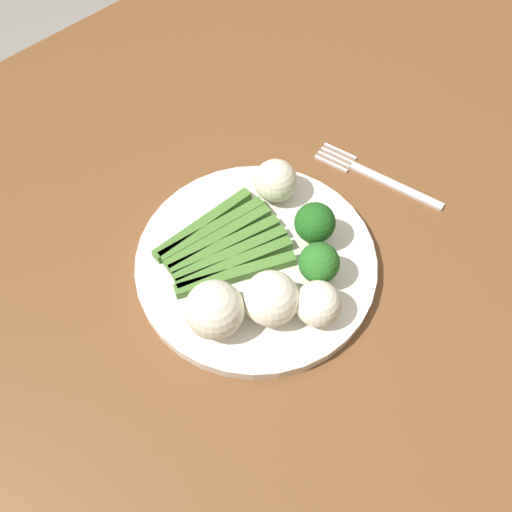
{
  "coord_description": "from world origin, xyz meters",
  "views": [
    {
      "loc": [
        -0.26,
        -0.24,
        1.27
      ],
      "look_at": [
        -0.04,
        -0.02,
        0.77
      ],
      "focal_mm": 38.92,
      "sensor_mm": 36.0,
      "label": 1
    }
  ],
  "objects_px": {
    "cauliflower_back": "(271,298)",
    "broccoli_front_left": "(319,263)",
    "asparagus_bundle": "(223,247)",
    "broccoli_front": "(315,223)",
    "dining_table": "(269,279)",
    "cauliflower_left": "(215,310)",
    "plate": "(256,262)",
    "fork": "(377,177)",
    "cauliflower_near_fork": "(276,181)",
    "cauliflower_near_center": "(318,304)"
  },
  "relations": [
    {
      "from": "asparagus_bundle",
      "to": "cauliflower_left",
      "type": "height_order",
      "value": "cauliflower_left"
    },
    {
      "from": "cauliflower_near_fork",
      "to": "fork",
      "type": "height_order",
      "value": "cauliflower_near_fork"
    },
    {
      "from": "cauliflower_left",
      "to": "fork",
      "type": "bearing_deg",
      "value": 3.37
    },
    {
      "from": "asparagus_bundle",
      "to": "broccoli_front",
      "type": "bearing_deg",
      "value": -22.11
    },
    {
      "from": "cauliflower_near_fork",
      "to": "cauliflower_near_center",
      "type": "height_order",
      "value": "cauliflower_near_fork"
    },
    {
      "from": "cauliflower_left",
      "to": "fork",
      "type": "xyz_separation_m",
      "value": [
        0.27,
        0.02,
        -0.04
      ]
    },
    {
      "from": "cauliflower_left",
      "to": "asparagus_bundle",
      "type": "bearing_deg",
      "value": 43.72
    },
    {
      "from": "dining_table",
      "to": "asparagus_bundle",
      "type": "relative_size",
      "value": 8.28
    },
    {
      "from": "cauliflower_near_fork",
      "to": "cauliflower_back",
      "type": "height_order",
      "value": "cauliflower_back"
    },
    {
      "from": "broccoli_front_left",
      "to": "cauliflower_left",
      "type": "height_order",
      "value": "cauliflower_left"
    },
    {
      "from": "broccoli_front_left",
      "to": "cauliflower_left",
      "type": "xyz_separation_m",
      "value": [
        -0.11,
        0.03,
        -0.0
      ]
    },
    {
      "from": "broccoli_front_left",
      "to": "cauliflower_near_center",
      "type": "bearing_deg",
      "value": -137.51
    },
    {
      "from": "broccoli_front",
      "to": "fork",
      "type": "bearing_deg",
      "value": 5.99
    },
    {
      "from": "cauliflower_back",
      "to": "plate",
      "type": "bearing_deg",
      "value": 59.58
    },
    {
      "from": "cauliflower_near_fork",
      "to": "cauliflower_near_center",
      "type": "xyz_separation_m",
      "value": [
        -0.08,
        -0.14,
        -0.0
      ]
    },
    {
      "from": "cauliflower_near_fork",
      "to": "dining_table",
      "type": "bearing_deg",
      "value": -139.33
    },
    {
      "from": "plate",
      "to": "cauliflower_near_fork",
      "type": "height_order",
      "value": "cauliflower_near_fork"
    },
    {
      "from": "dining_table",
      "to": "cauliflower_near_center",
      "type": "relative_size",
      "value": 26.31
    },
    {
      "from": "broccoli_front",
      "to": "cauliflower_back",
      "type": "distance_m",
      "value": 0.1
    },
    {
      "from": "broccoli_front_left",
      "to": "cauliflower_near_center",
      "type": "height_order",
      "value": "broccoli_front_left"
    },
    {
      "from": "asparagus_bundle",
      "to": "broccoli_front",
      "type": "distance_m",
      "value": 0.1
    },
    {
      "from": "cauliflower_left",
      "to": "cauliflower_near_center",
      "type": "bearing_deg",
      "value": -38.12
    },
    {
      "from": "plate",
      "to": "fork",
      "type": "relative_size",
      "value": 1.58
    },
    {
      "from": "broccoli_front_left",
      "to": "broccoli_front",
      "type": "height_order",
      "value": "broccoli_front"
    },
    {
      "from": "cauliflower_back",
      "to": "broccoli_front_left",
      "type": "bearing_deg",
      "value": -5.08
    },
    {
      "from": "broccoli_front_left",
      "to": "broccoli_front",
      "type": "distance_m",
      "value": 0.05
    },
    {
      "from": "broccoli_front",
      "to": "dining_table",
      "type": "bearing_deg",
      "value": 114.02
    },
    {
      "from": "dining_table",
      "to": "broccoli_front",
      "type": "bearing_deg",
      "value": -65.98
    },
    {
      "from": "asparagus_bundle",
      "to": "cauliflower_near_center",
      "type": "relative_size",
      "value": 3.18
    },
    {
      "from": "cauliflower_left",
      "to": "cauliflower_near_fork",
      "type": "height_order",
      "value": "cauliflower_left"
    },
    {
      "from": "asparagus_bundle",
      "to": "cauliflower_left",
      "type": "distance_m",
      "value": 0.09
    },
    {
      "from": "plate",
      "to": "broccoli_front",
      "type": "xyz_separation_m",
      "value": [
        0.06,
        -0.02,
        0.04
      ]
    },
    {
      "from": "broccoli_front_left",
      "to": "fork",
      "type": "xyz_separation_m",
      "value": [
        0.16,
        0.05,
        -0.04
      ]
    },
    {
      "from": "asparagus_bundle",
      "to": "cauliflower_near_fork",
      "type": "xyz_separation_m",
      "value": [
        0.09,
        0.02,
        0.02
      ]
    },
    {
      "from": "asparagus_bundle",
      "to": "cauliflower_near_center",
      "type": "height_order",
      "value": "cauliflower_near_center"
    },
    {
      "from": "asparagus_bundle",
      "to": "fork",
      "type": "bearing_deg",
      "value": 1.67
    },
    {
      "from": "plate",
      "to": "broccoli_front_left",
      "type": "distance_m",
      "value": 0.08
    },
    {
      "from": "cauliflower_back",
      "to": "fork",
      "type": "xyz_separation_m",
      "value": [
        0.22,
        0.04,
        -0.04
      ]
    },
    {
      "from": "broccoli_front_left",
      "to": "dining_table",
      "type": "bearing_deg",
      "value": 81.02
    },
    {
      "from": "plate",
      "to": "broccoli_front_left",
      "type": "height_order",
      "value": "broccoli_front_left"
    },
    {
      "from": "dining_table",
      "to": "cauliflower_left",
      "type": "xyz_separation_m",
      "value": [
        -0.12,
        -0.05,
        0.15
      ]
    },
    {
      "from": "asparagus_bundle",
      "to": "cauliflower_near_center",
      "type": "distance_m",
      "value": 0.12
    },
    {
      "from": "cauliflower_near_center",
      "to": "asparagus_bundle",
      "type": "bearing_deg",
      "value": 97.9
    },
    {
      "from": "dining_table",
      "to": "plate",
      "type": "distance_m",
      "value": 0.12
    },
    {
      "from": "dining_table",
      "to": "broccoli_front",
      "type": "xyz_separation_m",
      "value": [
        0.02,
        -0.04,
        0.15
      ]
    },
    {
      "from": "asparagus_bundle",
      "to": "fork",
      "type": "relative_size",
      "value": 0.89
    },
    {
      "from": "broccoli_front_left",
      "to": "broccoli_front",
      "type": "xyz_separation_m",
      "value": [
        0.03,
        0.04,
        0.0
      ]
    },
    {
      "from": "plate",
      "to": "cauliflower_back",
      "type": "height_order",
      "value": "cauliflower_back"
    },
    {
      "from": "plate",
      "to": "broccoli_front",
      "type": "relative_size",
      "value": 4.86
    },
    {
      "from": "cauliflower_near_center",
      "to": "cauliflower_back",
      "type": "bearing_deg",
      "value": 132.37
    }
  ]
}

